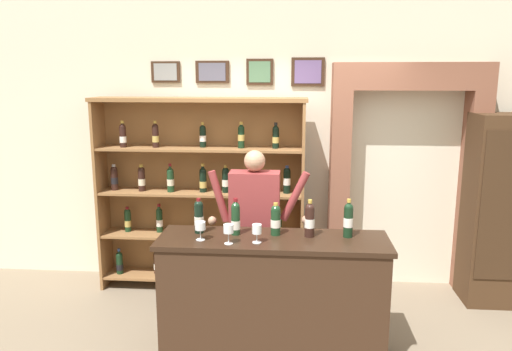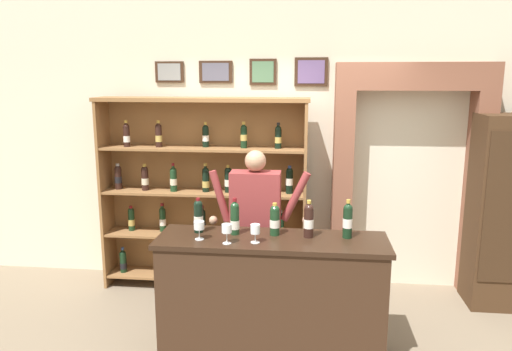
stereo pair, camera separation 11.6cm
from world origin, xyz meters
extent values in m
cube|color=beige|center=(0.00, 1.63, 1.72)|extent=(12.00, 0.16, 3.44)
cube|color=#382316|center=(-1.24, 1.53, 2.32)|extent=(0.31, 0.02, 0.22)
cube|color=gray|center=(-1.24, 1.52, 2.32)|extent=(0.25, 0.01, 0.18)
cube|color=#382316|center=(-0.73, 1.53, 2.32)|extent=(0.36, 0.02, 0.23)
cube|color=#59586B|center=(-0.73, 1.52, 2.32)|extent=(0.29, 0.01, 0.19)
cube|color=#382316|center=(-0.23, 1.53, 2.32)|extent=(0.28, 0.02, 0.27)
cube|color=#4F7856|center=(-0.23, 1.52, 2.32)|extent=(0.23, 0.01, 0.22)
cube|color=#382316|center=(0.28, 1.53, 2.32)|extent=(0.35, 0.02, 0.30)
cube|color=slate|center=(0.28, 1.52, 2.32)|extent=(0.28, 0.01, 0.24)
cube|color=olive|center=(-1.90, 1.23, 1.03)|extent=(0.03, 0.35, 2.07)
cube|color=olive|center=(0.25, 1.23, 1.03)|extent=(0.03, 0.35, 2.07)
cube|color=olive|center=(-0.83, 1.40, 1.03)|extent=(2.18, 0.02, 2.07)
cube|color=olive|center=(-0.83, 1.23, 0.13)|extent=(2.12, 0.33, 0.03)
cylinder|color=black|center=(-1.74, 1.20, 0.25)|extent=(0.07, 0.07, 0.21)
sphere|color=black|center=(-1.74, 1.20, 0.35)|extent=(0.07, 0.07, 0.07)
cylinder|color=black|center=(-1.74, 1.20, 0.39)|extent=(0.03, 0.03, 0.08)
cylinder|color=navy|center=(-1.74, 1.20, 0.42)|extent=(0.03, 0.03, 0.03)
cylinder|color=black|center=(-1.74, 1.20, 0.22)|extent=(0.07, 0.07, 0.07)
cylinder|color=black|center=(-1.34, 1.24, 0.25)|extent=(0.07, 0.07, 0.21)
sphere|color=black|center=(-1.34, 1.24, 0.35)|extent=(0.07, 0.07, 0.07)
cylinder|color=black|center=(-1.34, 1.24, 0.39)|extent=(0.03, 0.03, 0.08)
cylinder|color=#B79338|center=(-1.34, 1.24, 0.42)|extent=(0.03, 0.03, 0.03)
cylinder|color=silver|center=(-1.34, 1.24, 0.22)|extent=(0.07, 0.07, 0.07)
cylinder|color=black|center=(-1.00, 1.19, 0.25)|extent=(0.07, 0.07, 0.22)
sphere|color=black|center=(-1.00, 1.19, 0.37)|extent=(0.07, 0.07, 0.07)
cylinder|color=black|center=(-1.00, 1.19, 0.39)|extent=(0.03, 0.03, 0.06)
cylinder|color=maroon|center=(-1.00, 1.19, 0.41)|extent=(0.03, 0.03, 0.03)
cylinder|color=beige|center=(-1.00, 1.19, 0.23)|extent=(0.07, 0.07, 0.07)
cylinder|color=black|center=(-0.65, 1.26, 0.25)|extent=(0.07, 0.07, 0.21)
sphere|color=black|center=(-0.65, 1.26, 0.36)|extent=(0.07, 0.07, 0.07)
cylinder|color=black|center=(-0.65, 1.26, 0.39)|extent=(0.03, 0.03, 0.08)
cylinder|color=navy|center=(-0.65, 1.26, 0.42)|extent=(0.04, 0.04, 0.03)
cylinder|color=black|center=(-0.65, 1.26, 0.25)|extent=(0.07, 0.07, 0.07)
cylinder|color=black|center=(-0.28, 1.26, 0.25)|extent=(0.07, 0.07, 0.21)
sphere|color=black|center=(-0.28, 1.26, 0.36)|extent=(0.07, 0.07, 0.07)
cylinder|color=black|center=(-0.28, 1.26, 0.38)|extent=(0.03, 0.03, 0.06)
cylinder|color=navy|center=(-0.28, 1.26, 0.40)|extent=(0.03, 0.03, 0.03)
cylinder|color=silver|center=(-0.28, 1.26, 0.26)|extent=(0.07, 0.07, 0.07)
cylinder|color=black|center=(0.01, 1.27, 0.25)|extent=(0.07, 0.07, 0.21)
sphere|color=black|center=(0.01, 1.27, 0.36)|extent=(0.07, 0.07, 0.07)
cylinder|color=black|center=(0.01, 1.27, 0.39)|extent=(0.03, 0.03, 0.07)
cylinder|color=navy|center=(0.01, 1.27, 0.41)|extent=(0.04, 0.04, 0.03)
cylinder|color=silver|center=(0.01, 1.27, 0.26)|extent=(0.07, 0.07, 0.07)
cube|color=olive|center=(-0.83, 1.23, 0.60)|extent=(2.12, 0.33, 0.02)
cylinder|color=#19381E|center=(-1.65, 1.26, 0.72)|extent=(0.07, 0.07, 0.22)
sphere|color=#19381E|center=(-1.65, 1.26, 0.83)|extent=(0.07, 0.07, 0.07)
cylinder|color=#19381E|center=(-1.65, 1.26, 0.86)|extent=(0.03, 0.03, 0.06)
cylinder|color=maroon|center=(-1.65, 1.26, 0.87)|extent=(0.04, 0.04, 0.03)
cylinder|color=tan|center=(-1.65, 1.26, 0.70)|extent=(0.07, 0.07, 0.07)
cylinder|color=#19381E|center=(-1.30, 1.27, 0.72)|extent=(0.07, 0.07, 0.23)
sphere|color=#19381E|center=(-1.30, 1.27, 0.84)|extent=(0.07, 0.07, 0.07)
cylinder|color=#19381E|center=(-1.30, 1.27, 0.88)|extent=(0.03, 0.03, 0.08)
cylinder|color=maroon|center=(-1.30, 1.27, 0.91)|extent=(0.04, 0.04, 0.03)
cylinder|color=silver|center=(-1.30, 1.27, 0.71)|extent=(0.07, 0.07, 0.07)
cylinder|color=black|center=(-0.85, 1.24, 0.72)|extent=(0.07, 0.07, 0.23)
sphere|color=black|center=(-0.85, 1.24, 0.84)|extent=(0.07, 0.07, 0.07)
cylinder|color=black|center=(-0.85, 1.24, 0.88)|extent=(0.03, 0.03, 0.08)
cylinder|color=maroon|center=(-0.85, 1.24, 0.91)|extent=(0.04, 0.04, 0.03)
cylinder|color=black|center=(-0.85, 1.24, 0.70)|extent=(0.07, 0.07, 0.07)
cylinder|color=black|center=(-0.40, 1.20, 0.73)|extent=(0.07, 0.07, 0.23)
sphere|color=black|center=(-0.40, 1.20, 0.85)|extent=(0.07, 0.07, 0.07)
cylinder|color=black|center=(-0.40, 1.20, 0.88)|extent=(0.03, 0.03, 0.06)
cylinder|color=#99999E|center=(-0.40, 1.20, 0.90)|extent=(0.03, 0.03, 0.03)
cylinder|color=tan|center=(-0.40, 1.20, 0.71)|extent=(0.07, 0.07, 0.07)
cylinder|color=black|center=(0.00, 1.20, 0.72)|extent=(0.07, 0.07, 0.22)
sphere|color=black|center=(0.00, 1.20, 0.84)|extent=(0.07, 0.07, 0.07)
cylinder|color=black|center=(0.00, 1.20, 0.87)|extent=(0.03, 0.03, 0.07)
cylinder|color=#99999E|center=(0.00, 1.20, 0.89)|extent=(0.03, 0.03, 0.03)
cylinder|color=tan|center=(0.00, 1.20, 0.69)|extent=(0.07, 0.07, 0.07)
cube|color=olive|center=(-0.83, 1.23, 1.07)|extent=(2.12, 0.33, 0.02)
cylinder|color=black|center=(-1.76, 1.23, 1.19)|extent=(0.07, 0.07, 0.22)
sphere|color=black|center=(-1.76, 1.23, 1.30)|extent=(0.07, 0.07, 0.07)
cylinder|color=black|center=(-1.76, 1.23, 1.33)|extent=(0.03, 0.03, 0.06)
cylinder|color=#99999E|center=(-1.76, 1.23, 1.35)|extent=(0.04, 0.04, 0.03)
cylinder|color=black|center=(-1.76, 1.23, 1.18)|extent=(0.08, 0.08, 0.07)
cylinder|color=black|center=(-1.45, 1.21, 1.19)|extent=(0.07, 0.07, 0.22)
sphere|color=black|center=(-1.45, 1.21, 1.31)|extent=(0.07, 0.07, 0.07)
cylinder|color=black|center=(-1.45, 1.21, 1.33)|extent=(0.03, 0.03, 0.06)
cylinder|color=#B79338|center=(-1.45, 1.21, 1.35)|extent=(0.04, 0.04, 0.03)
cylinder|color=beige|center=(-1.45, 1.21, 1.18)|extent=(0.08, 0.08, 0.07)
cylinder|color=#19381E|center=(-1.14, 1.20, 1.19)|extent=(0.07, 0.07, 0.21)
sphere|color=#19381E|center=(-1.14, 1.20, 1.30)|extent=(0.07, 0.07, 0.07)
cylinder|color=#19381E|center=(-1.14, 1.20, 1.34)|extent=(0.03, 0.03, 0.08)
cylinder|color=maroon|center=(-1.14, 1.20, 1.37)|extent=(0.03, 0.03, 0.03)
cylinder|color=beige|center=(-1.14, 1.20, 1.18)|extent=(0.08, 0.08, 0.07)
cylinder|color=black|center=(-0.80, 1.22, 1.19)|extent=(0.07, 0.07, 0.22)
sphere|color=black|center=(-0.80, 1.22, 1.30)|extent=(0.07, 0.07, 0.07)
cylinder|color=black|center=(-0.80, 1.22, 1.34)|extent=(0.03, 0.03, 0.08)
cylinder|color=#B79338|center=(-0.80, 1.22, 1.37)|extent=(0.04, 0.04, 0.03)
cylinder|color=tan|center=(-0.80, 1.22, 1.16)|extent=(0.08, 0.08, 0.07)
cylinder|color=black|center=(-0.56, 1.22, 1.19)|extent=(0.07, 0.07, 0.22)
sphere|color=black|center=(-0.56, 1.22, 1.31)|extent=(0.07, 0.07, 0.07)
cylinder|color=black|center=(-0.56, 1.22, 1.34)|extent=(0.03, 0.03, 0.06)
cylinder|color=#B79338|center=(-0.56, 1.22, 1.36)|extent=(0.03, 0.03, 0.03)
cylinder|color=silver|center=(-0.56, 1.22, 1.18)|extent=(0.08, 0.08, 0.07)
cylinder|color=black|center=(-0.25, 1.19, 1.20)|extent=(0.07, 0.07, 0.23)
sphere|color=black|center=(-0.25, 1.19, 1.32)|extent=(0.07, 0.07, 0.07)
cylinder|color=black|center=(-0.25, 1.19, 1.35)|extent=(0.04, 0.04, 0.08)
cylinder|color=maroon|center=(-0.25, 1.19, 1.38)|extent=(0.04, 0.04, 0.03)
cylinder|color=silver|center=(-0.25, 1.19, 1.18)|extent=(0.08, 0.08, 0.07)
cylinder|color=black|center=(0.08, 1.24, 1.20)|extent=(0.07, 0.07, 0.23)
sphere|color=black|center=(0.08, 1.24, 1.32)|extent=(0.07, 0.07, 0.07)
cylinder|color=black|center=(0.08, 1.24, 1.34)|extent=(0.03, 0.03, 0.06)
cylinder|color=navy|center=(0.08, 1.24, 1.36)|extent=(0.04, 0.04, 0.03)
cylinder|color=silver|center=(0.08, 1.24, 1.21)|extent=(0.08, 0.08, 0.07)
cube|color=olive|center=(-0.83, 1.23, 1.54)|extent=(2.12, 0.33, 0.02)
cylinder|color=black|center=(-1.63, 1.19, 1.65)|extent=(0.07, 0.07, 0.20)
sphere|color=black|center=(-1.63, 1.19, 1.76)|extent=(0.07, 0.07, 0.07)
cylinder|color=black|center=(-1.63, 1.19, 1.79)|extent=(0.03, 0.03, 0.07)
cylinder|color=#B79338|center=(-1.63, 1.19, 1.81)|extent=(0.03, 0.03, 0.03)
cylinder|color=silver|center=(-1.63, 1.19, 1.63)|extent=(0.07, 0.07, 0.06)
cylinder|color=black|center=(-1.29, 1.21, 1.65)|extent=(0.07, 0.07, 0.21)
sphere|color=black|center=(-1.29, 1.21, 1.76)|extent=(0.07, 0.07, 0.07)
cylinder|color=black|center=(-1.29, 1.21, 1.79)|extent=(0.03, 0.03, 0.07)
cylinder|color=#B79338|center=(-1.29, 1.21, 1.81)|extent=(0.03, 0.03, 0.03)
cylinder|color=tan|center=(-1.29, 1.21, 1.64)|extent=(0.07, 0.07, 0.07)
cylinder|color=black|center=(-0.80, 1.26, 1.65)|extent=(0.07, 0.07, 0.19)
sphere|color=black|center=(-0.80, 1.26, 1.75)|extent=(0.07, 0.07, 0.07)
cylinder|color=black|center=(-0.80, 1.26, 1.77)|extent=(0.03, 0.03, 0.06)
cylinder|color=#B79338|center=(-0.80, 1.26, 1.80)|extent=(0.03, 0.03, 0.03)
cylinder|color=silver|center=(-0.80, 1.26, 1.64)|extent=(0.07, 0.07, 0.06)
cylinder|color=black|center=(-0.39, 1.24, 1.65)|extent=(0.07, 0.07, 0.20)
sphere|color=black|center=(-0.39, 1.24, 1.75)|extent=(0.07, 0.07, 0.07)
cylinder|color=black|center=(-0.39, 1.24, 1.78)|extent=(0.03, 0.03, 0.07)
cylinder|color=#B79338|center=(-0.39, 1.24, 1.81)|extent=(0.03, 0.03, 0.03)
cylinder|color=tan|center=(-0.39, 1.24, 1.66)|extent=(0.07, 0.07, 0.06)
cylinder|color=black|center=(-0.04, 1.24, 1.65)|extent=(0.07, 0.07, 0.19)
sphere|color=black|center=(-0.04, 1.24, 1.75)|extent=(0.07, 0.07, 0.07)
cylinder|color=black|center=(-0.04, 1.24, 1.78)|extent=(0.03, 0.03, 0.07)
cylinder|color=black|center=(-0.04, 1.24, 1.80)|extent=(0.03, 0.03, 0.03)
cylinder|color=tan|center=(-0.04, 1.24, 1.64)|extent=(0.07, 0.07, 0.06)
cube|color=olive|center=(-0.83, 1.23, 2.05)|extent=(2.22, 0.37, 0.04)
cube|color=brown|center=(0.63, 1.43, 1.07)|extent=(0.20, 0.36, 2.14)
cube|color=brown|center=(2.01, 1.43, 1.07)|extent=(0.20, 0.36, 2.14)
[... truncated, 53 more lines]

